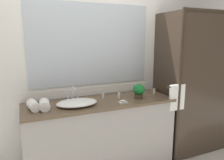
{
  "coord_description": "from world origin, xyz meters",
  "views": [
    {
      "loc": [
        -0.85,
        -2.33,
        1.65
      ],
      "look_at": [
        0.15,
        0.0,
        1.15
      ],
      "focal_mm": 34.41,
      "sensor_mm": 36.0,
      "label": 1
    }
  ],
  "objects_px": {
    "amenity_bottle_lotion": "(154,91)",
    "rolled_towel_middle": "(45,105)",
    "faucet": "(73,96)",
    "amenity_bottle_conditioner": "(103,95)",
    "sink_basin": "(77,103)",
    "amenity_bottle_shampoo": "(119,94)",
    "soap_dish": "(123,102)",
    "rolled_towel_near_edge": "(33,105)",
    "potted_plant": "(139,91)"
  },
  "relations": [
    {
      "from": "sink_basin",
      "to": "soap_dish",
      "type": "relative_size",
      "value": 4.63
    },
    {
      "from": "amenity_bottle_shampoo",
      "to": "rolled_towel_near_edge",
      "type": "bearing_deg",
      "value": -176.36
    },
    {
      "from": "sink_basin",
      "to": "soap_dish",
      "type": "xyz_separation_m",
      "value": [
        0.52,
        -0.12,
        -0.02
      ]
    },
    {
      "from": "faucet",
      "to": "potted_plant",
      "type": "relative_size",
      "value": 0.96
    },
    {
      "from": "amenity_bottle_conditioner",
      "to": "amenity_bottle_shampoo",
      "type": "height_order",
      "value": "amenity_bottle_conditioner"
    },
    {
      "from": "sink_basin",
      "to": "rolled_towel_near_edge",
      "type": "bearing_deg",
      "value": 177.29
    },
    {
      "from": "sink_basin",
      "to": "rolled_towel_near_edge",
      "type": "relative_size",
      "value": 2.24
    },
    {
      "from": "faucet",
      "to": "amenity_bottle_conditioner",
      "type": "bearing_deg",
      "value": -8.11
    },
    {
      "from": "potted_plant",
      "to": "amenity_bottle_lotion",
      "type": "xyz_separation_m",
      "value": [
        0.3,
        0.1,
        -0.06
      ]
    },
    {
      "from": "potted_plant",
      "to": "amenity_bottle_conditioner",
      "type": "height_order",
      "value": "potted_plant"
    },
    {
      "from": "potted_plant",
      "to": "amenity_bottle_conditioner",
      "type": "xyz_separation_m",
      "value": [
        -0.42,
        0.16,
        -0.05
      ]
    },
    {
      "from": "rolled_towel_middle",
      "to": "amenity_bottle_lotion",
      "type": "bearing_deg",
      "value": 3.87
    },
    {
      "from": "faucet",
      "to": "rolled_towel_near_edge",
      "type": "height_order",
      "value": "faucet"
    },
    {
      "from": "sink_basin",
      "to": "amenity_bottle_lotion",
      "type": "bearing_deg",
      "value": 4.7
    },
    {
      "from": "amenity_bottle_lotion",
      "to": "amenity_bottle_shampoo",
      "type": "relative_size",
      "value": 0.77
    },
    {
      "from": "potted_plant",
      "to": "rolled_towel_middle",
      "type": "distance_m",
      "value": 1.14
    },
    {
      "from": "rolled_towel_near_edge",
      "to": "rolled_towel_middle",
      "type": "xyz_separation_m",
      "value": [
        0.11,
        -0.03,
        0.0
      ]
    },
    {
      "from": "faucet",
      "to": "amenity_bottle_shampoo",
      "type": "bearing_deg",
      "value": -11.25
    },
    {
      "from": "amenity_bottle_lotion",
      "to": "amenity_bottle_shampoo",
      "type": "xyz_separation_m",
      "value": [
        -0.53,
        -0.0,
        0.01
      ]
    },
    {
      "from": "sink_basin",
      "to": "amenity_bottle_lotion",
      "type": "relative_size",
      "value": 6.22
    },
    {
      "from": "potted_plant",
      "to": "rolled_towel_middle",
      "type": "bearing_deg",
      "value": 179.67
    },
    {
      "from": "soap_dish",
      "to": "amenity_bottle_conditioner",
      "type": "distance_m",
      "value": 0.31
    },
    {
      "from": "soap_dish",
      "to": "rolled_towel_middle",
      "type": "relative_size",
      "value": 0.52
    },
    {
      "from": "amenity_bottle_lotion",
      "to": "rolled_towel_near_edge",
      "type": "height_order",
      "value": "rolled_towel_near_edge"
    },
    {
      "from": "amenity_bottle_lotion",
      "to": "rolled_towel_middle",
      "type": "bearing_deg",
      "value": -176.13
    },
    {
      "from": "amenity_bottle_shampoo",
      "to": "rolled_towel_middle",
      "type": "bearing_deg",
      "value": -174.08
    },
    {
      "from": "rolled_towel_near_edge",
      "to": "rolled_towel_middle",
      "type": "height_order",
      "value": "rolled_towel_middle"
    },
    {
      "from": "sink_basin",
      "to": "soap_dish",
      "type": "bearing_deg",
      "value": -12.75
    },
    {
      "from": "amenity_bottle_lotion",
      "to": "sink_basin",
      "type": "bearing_deg",
      "value": -175.3
    },
    {
      "from": "rolled_towel_middle",
      "to": "amenity_bottle_shampoo",
      "type": "bearing_deg",
      "value": 5.92
    },
    {
      "from": "potted_plant",
      "to": "amenity_bottle_lotion",
      "type": "relative_size",
      "value": 2.43
    },
    {
      "from": "faucet",
      "to": "potted_plant",
      "type": "height_order",
      "value": "potted_plant"
    },
    {
      "from": "amenity_bottle_shampoo",
      "to": "rolled_towel_near_edge",
      "type": "distance_m",
      "value": 1.03
    },
    {
      "from": "potted_plant",
      "to": "faucet",
      "type": "bearing_deg",
      "value": 164.95
    },
    {
      "from": "sink_basin",
      "to": "amenity_bottle_shampoo",
      "type": "height_order",
      "value": "amenity_bottle_shampoo"
    },
    {
      "from": "amenity_bottle_conditioner",
      "to": "amenity_bottle_lotion",
      "type": "bearing_deg",
      "value": -4.41
    },
    {
      "from": "potted_plant",
      "to": "amenity_bottle_shampoo",
      "type": "relative_size",
      "value": 1.86
    },
    {
      "from": "faucet",
      "to": "amenity_bottle_shampoo",
      "type": "distance_m",
      "value": 0.57
    },
    {
      "from": "sink_basin",
      "to": "amenity_bottle_conditioner",
      "type": "relative_size",
      "value": 4.57
    },
    {
      "from": "sink_basin",
      "to": "rolled_towel_middle",
      "type": "height_order",
      "value": "rolled_towel_middle"
    },
    {
      "from": "soap_dish",
      "to": "amenity_bottle_conditioner",
      "type": "relative_size",
      "value": 0.99
    },
    {
      "from": "amenity_bottle_lotion",
      "to": "soap_dish",
      "type": "bearing_deg",
      "value": -160.14
    },
    {
      "from": "rolled_towel_middle",
      "to": "soap_dish",
      "type": "bearing_deg",
      "value": -7.19
    },
    {
      "from": "faucet",
      "to": "amenity_bottle_lotion",
      "type": "height_order",
      "value": "faucet"
    },
    {
      "from": "sink_basin",
      "to": "rolled_towel_middle",
      "type": "bearing_deg",
      "value": -178.74
    },
    {
      "from": "potted_plant",
      "to": "rolled_towel_near_edge",
      "type": "bearing_deg",
      "value": 178.35
    },
    {
      "from": "sink_basin",
      "to": "faucet",
      "type": "bearing_deg",
      "value": 90.0
    },
    {
      "from": "potted_plant",
      "to": "rolled_towel_middle",
      "type": "xyz_separation_m",
      "value": [
        -1.14,
        0.01,
        -0.05
      ]
    },
    {
      "from": "faucet",
      "to": "rolled_towel_middle",
      "type": "distance_m",
      "value": 0.41
    },
    {
      "from": "soap_dish",
      "to": "amenity_bottle_lotion",
      "type": "bearing_deg",
      "value": 19.86
    }
  ]
}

